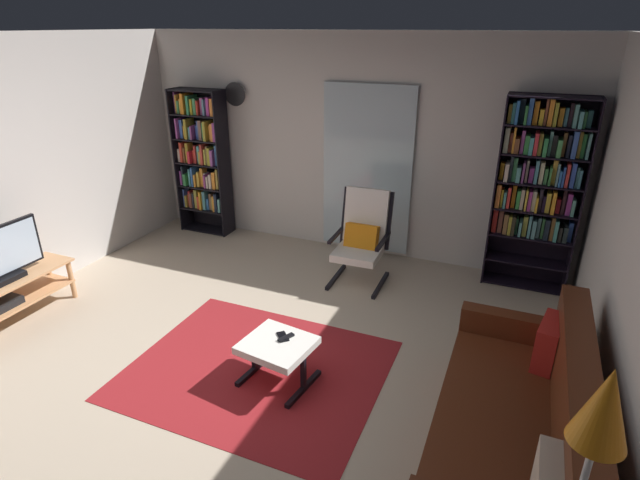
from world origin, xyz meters
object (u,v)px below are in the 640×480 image
Objects in this scene: bookshelf_near_tv at (203,158)px; ottoman at (277,349)px; bookshelf_near_sofa at (538,182)px; wall_clock at (235,94)px; cell_phone at (283,337)px; lounge_armchair at (362,235)px; floor_lamp_by_sofa at (590,458)px; tv_stand at (8,295)px; leather_sofa at (518,429)px; tv_remote at (286,337)px.

bookshelf_near_tv is 3.55m from ottoman.
bookshelf_near_sofa is 3.71m from wall_clock.
bookshelf_near_sofa reaches higher than cell_phone.
wall_clock reaches higher than lounge_armchair.
bookshelf_near_tv is 1.87× the size of lounge_armchair.
floor_lamp_by_sofa is 5.65m from wall_clock.
tv_stand is 4.96m from floor_lamp_by_sofa.
bookshelf_near_sofa reaches higher than ottoman.
leather_sofa is at bearing -37.62° from wall_clock.
tv_remote is 0.50× the size of wall_clock.
lounge_armchair is (-1.68, -0.59, -0.63)m from bookshelf_near_sofa.
bookshelf_near_sofa is at bearing 92.56° from floor_lamp_by_sofa.
bookshelf_near_tv is 13.64× the size of cell_phone.
lounge_armchair is at bearing 118.62° from floor_lamp_by_sofa.
ottoman is at bearing 142.49° from floor_lamp_by_sofa.
wall_clock reaches higher than bookshelf_near_tv.
lounge_armchair is (-1.74, 2.12, 0.22)m from leather_sofa.
ottoman is at bearing 4.27° from tv_stand.
floor_lamp_by_sofa is (4.30, -3.99, 0.36)m from bookshelf_near_tv.
leather_sofa is at bearing 0.34° from tv_stand.
wall_clock is (0.85, 2.88, 1.56)m from tv_stand.
cell_phone is at bearing -45.61° from bookshelf_near_tv.
leather_sofa is 1.77m from tv_remote.
cell_phone is (2.40, -2.45, -0.65)m from bookshelf_near_tv.
wall_clock is at bearing 132.72° from floor_lamp_by_sofa.
bookshelf_near_sofa is at bearing 91.22° from leather_sofa.
tv_remote is at bearing -45.30° from bookshelf_near_tv.
lounge_armchair is at bearing 129.32° from leather_sofa.
bookshelf_near_tv is at bearing 147.06° from leather_sofa.
tv_stand is 2.12× the size of ottoman.
ottoman is at bearing 174.29° from leather_sofa.
bookshelf_near_sofa is 1.89m from lounge_armchair.
ottoman is 4.15× the size of cell_phone.
wall_clock reaches higher than floor_lamp_by_sofa.
tv_remote is at bearing 5.62° from tv_stand.
leather_sofa is 1.14× the size of floor_lamp_by_sofa.
bookshelf_near_tv reaches higher than tv_remote.
tv_stand is 0.62× the size of leather_sofa.
cell_phone is (-1.72, -2.46, -0.79)m from bookshelf_near_sofa.
lounge_armchair is 1.76× the size of ottoman.
floor_lamp_by_sofa is (4.67, -1.26, 1.10)m from tv_stand.
cell_phone is at bearing -125.02° from bookshelf_near_sofa.
wall_clock is (-1.92, 2.60, 1.47)m from cell_phone.
wall_clock is (-1.91, 2.67, 1.54)m from ottoman.
bookshelf_near_tv is 1.10× the size of floor_lamp_by_sofa.
tv_stand is at bearing -179.66° from leather_sofa.
cell_phone is at bearing 5.81° from tv_stand.
bookshelf_near_sofa is (4.50, 2.74, 0.87)m from tv_stand.
tv_stand is 3.55m from lounge_armchair.
floor_lamp_by_sofa is at bearing -83.39° from cell_phone.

